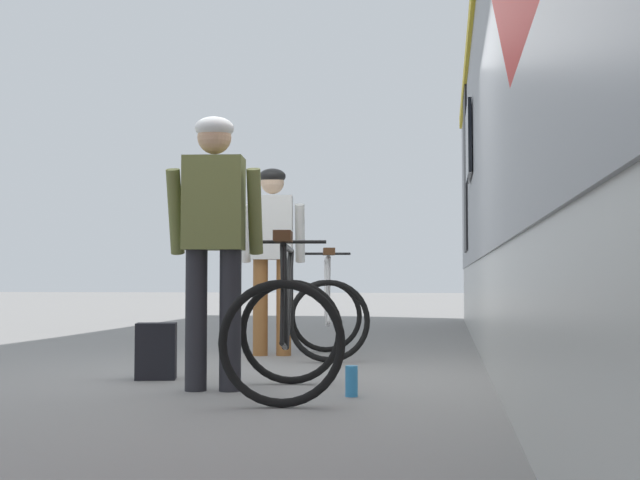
{
  "coord_description": "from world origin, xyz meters",
  "views": [
    {
      "loc": [
        1.0,
        -5.69,
        0.71
      ],
      "look_at": [
        -0.06,
        1.19,
        1.05
      ],
      "focal_mm": 45.69,
      "sensor_mm": 36.0,
      "label": 1
    }
  ],
  "objects_px": {
    "backpack_on_platform": "(156,351)",
    "cyclist_far_in_white": "(272,243)",
    "bicycle_far_white": "(327,313)",
    "cyclist_near_in_olive": "(214,226)",
    "water_bottle_near_the_bikes": "(351,381)",
    "bicycle_near_black": "(287,329)"
  },
  "relations": [
    {
      "from": "water_bottle_near_the_bikes",
      "to": "cyclist_far_in_white",
      "type": "bearing_deg",
      "value": 112.16
    },
    {
      "from": "cyclist_near_in_olive",
      "to": "water_bottle_near_the_bikes",
      "type": "bearing_deg",
      "value": -7.68
    },
    {
      "from": "backpack_on_platform",
      "to": "water_bottle_near_the_bikes",
      "type": "relative_size",
      "value": 2.15
    },
    {
      "from": "cyclist_far_in_white",
      "to": "bicycle_far_white",
      "type": "xyz_separation_m",
      "value": [
        0.54,
        -0.08,
        -0.65
      ]
    },
    {
      "from": "cyclist_far_in_white",
      "to": "cyclist_near_in_olive",
      "type": "bearing_deg",
      "value": -86.7
    },
    {
      "from": "bicycle_near_black",
      "to": "cyclist_near_in_olive",
      "type": "bearing_deg",
      "value": 167.27
    },
    {
      "from": "bicycle_far_white",
      "to": "backpack_on_platform",
      "type": "xyz_separation_m",
      "value": [
        -0.97,
        -1.84,
        -0.2
      ]
    },
    {
      "from": "cyclist_near_in_olive",
      "to": "cyclist_far_in_white",
      "type": "height_order",
      "value": "same"
    },
    {
      "from": "bicycle_far_white",
      "to": "bicycle_near_black",
      "type": "bearing_deg",
      "value": -87.54
    },
    {
      "from": "bicycle_far_white",
      "to": "backpack_on_platform",
      "type": "distance_m",
      "value": 2.09
    },
    {
      "from": "backpack_on_platform",
      "to": "cyclist_far_in_white",
      "type": "bearing_deg",
      "value": 63.16
    },
    {
      "from": "bicycle_near_black",
      "to": "bicycle_far_white",
      "type": "distance_m",
      "value": 2.48
    },
    {
      "from": "backpack_on_platform",
      "to": "cyclist_near_in_olive",
      "type": "bearing_deg",
      "value": -56.57
    },
    {
      "from": "cyclist_near_in_olive",
      "to": "water_bottle_near_the_bikes",
      "type": "xyz_separation_m",
      "value": [
        0.9,
        -0.12,
        -0.96
      ]
    },
    {
      "from": "bicycle_near_black",
      "to": "backpack_on_platform",
      "type": "height_order",
      "value": "bicycle_near_black"
    },
    {
      "from": "cyclist_near_in_olive",
      "to": "cyclist_far_in_white",
      "type": "distance_m",
      "value": 2.45
    },
    {
      "from": "cyclist_near_in_olive",
      "to": "bicycle_near_black",
      "type": "relative_size",
      "value": 1.52
    },
    {
      "from": "bicycle_near_black",
      "to": "backpack_on_platform",
      "type": "relative_size",
      "value": 2.89
    },
    {
      "from": "cyclist_near_in_olive",
      "to": "cyclist_far_in_white",
      "type": "xyz_separation_m",
      "value": [
        -0.14,
        2.45,
        0.0
      ]
    },
    {
      "from": "backpack_on_platform",
      "to": "bicycle_far_white",
      "type": "bearing_deg",
      "value": 48.05
    },
    {
      "from": "cyclist_near_in_olive",
      "to": "bicycle_near_black",
      "type": "xyz_separation_m",
      "value": [
        0.5,
        -0.11,
        -0.65
      ]
    },
    {
      "from": "bicycle_near_black",
      "to": "water_bottle_near_the_bikes",
      "type": "xyz_separation_m",
      "value": [
        0.4,
        -0.01,
        -0.31
      ]
    }
  ]
}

